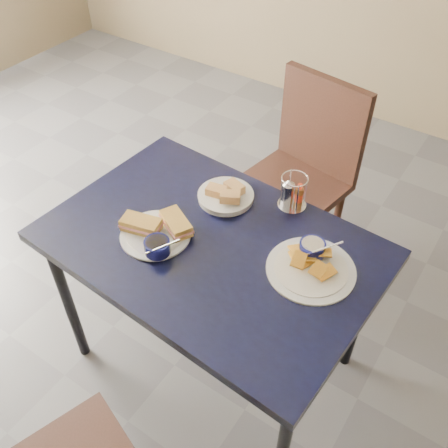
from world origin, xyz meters
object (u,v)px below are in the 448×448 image
Objects in this scene: sandwich_plate at (157,232)px; condiment_caddy at (292,193)px; dining_table at (211,255)px; bread_basket at (226,195)px; chair_far at (302,163)px; plantain_plate at (311,262)px.

condiment_caddy is at bearing 53.38° from sandwich_plate.
dining_table is 4.07× the size of sandwich_plate.
bread_basket is (0.09, 0.31, -0.01)m from sandwich_plate.
condiment_caddy reaches higher than bread_basket.
chair_far is 0.87m from plantain_plate.
dining_table is 5.69× the size of bread_basket.
plantain_plate is (0.52, 0.18, -0.01)m from sandwich_plate.
plantain_plate is (0.35, 0.10, 0.09)m from dining_table.
chair_far is at bearing 87.10° from bread_basket.
plantain_plate is 0.45m from bread_basket.
chair_far is 3.21× the size of plantain_plate.
sandwich_plate is 0.52m from condiment_caddy.
plantain_plate is (0.40, -0.75, 0.21)m from chair_far.
chair_far is 0.96m from sandwich_plate.
bread_basket is at bearing -153.30° from condiment_caddy.
sandwich_plate is 0.32m from bread_basket.
chair_far is at bearing 117.95° from plantain_plate.
sandwich_plate is 0.99× the size of plantain_plate.
dining_table is 0.85m from chair_far.
condiment_caddy reaches higher than plantain_plate.
plantain_plate is at bearing 19.34° from sandwich_plate.
chair_far is 3.23× the size of sandwich_plate.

